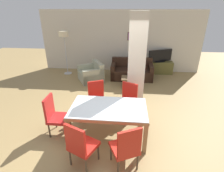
{
  "coord_description": "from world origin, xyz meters",
  "views": [
    {
      "loc": [
        0.39,
        -3.26,
        2.77
      ],
      "look_at": [
        0.0,
        0.8,
        0.93
      ],
      "focal_mm": 28.0,
      "sensor_mm": 36.0,
      "label": 1
    }
  ],
  "objects": [
    {
      "name": "dining_chair_far_left",
      "position": [
        -0.41,
        0.88,
        0.51
      ],
      "size": [
        0.61,
        0.61,
        0.97
      ],
      "rotation": [
        0.0,
        0.0,
        -2.7
      ],
      "color": "red",
      "rests_on": "ground_plane"
    },
    {
      "name": "dining_chair_head_left",
      "position": [
        -1.24,
        0.0,
        0.51
      ],
      "size": [
        0.46,
        0.46,
        0.97
      ],
      "rotation": [
        0.0,
        0.0,
        -1.57
      ],
      "color": "red",
      "rests_on": "ground_plane"
    },
    {
      "name": "divider_pillar",
      "position": [
        0.62,
        1.45,
        1.35
      ],
      "size": [
        0.47,
        0.32,
        2.7
      ],
      "color": "beige",
      "rests_on": "ground_plane"
    },
    {
      "name": "dining_chair_far_right",
      "position": [
        0.41,
        0.85,
        0.51
      ],
      "size": [
        0.61,
        0.61,
        0.97
      ],
      "rotation": [
        0.0,
        0.0,
        2.69
      ],
      "color": "red",
      "rests_on": "ground_plane"
    },
    {
      "name": "ground_plane",
      "position": [
        0.0,
        0.0,
        0.0
      ],
      "size": [
        18.0,
        18.0,
        0.0
      ],
      "primitive_type": "plane",
      "color": "#997E4D"
    },
    {
      "name": "dining_chair_near_left",
      "position": [
        -0.41,
        -0.88,
        0.51
      ],
      "size": [
        0.61,
        0.61,
        0.97
      ],
      "rotation": [
        0.0,
        0.0,
        -0.44
      ],
      "color": "red",
      "rests_on": "ground_plane"
    },
    {
      "name": "back_wall",
      "position": [
        0.0,
        4.76,
        1.35
      ],
      "size": [
        7.2,
        0.09,
        2.7
      ],
      "color": "beige",
      "rests_on": "ground_plane"
    },
    {
      "name": "bottle",
      "position": [
        0.5,
        2.88,
        0.52
      ],
      "size": [
        0.07,
        0.07,
        0.28
      ],
      "color": "#194C23",
      "rests_on": "coffee_table"
    },
    {
      "name": "sofa",
      "position": [
        0.55,
        3.75,
        0.28
      ],
      "size": [
        1.71,
        0.88,
        0.82
      ],
      "rotation": [
        0.0,
        0.0,
        3.14
      ],
      "color": "black",
      "rests_on": "ground_plane"
    },
    {
      "name": "floor_lamp",
      "position": [
        -2.34,
        4.06,
        1.6
      ],
      "size": [
        0.39,
        0.39,
        1.87
      ],
      "color": "#B7B7BC",
      "rests_on": "ground_plane"
    },
    {
      "name": "coffee_table",
      "position": [
        0.5,
        2.77,
        0.21
      ],
      "size": [
        0.66,
        0.49,
        0.41
      ],
      "color": "brown",
      "rests_on": "ground_plane"
    },
    {
      "name": "dining_chair_near_right",
      "position": [
        0.41,
        -0.87,
        0.51
      ],
      "size": [
        0.61,
        0.61,
        0.97
      ],
      "rotation": [
        0.0,
        0.0,
        0.44
      ],
      "color": "red",
      "rests_on": "ground_plane"
    },
    {
      "name": "dining_table",
      "position": [
        0.0,
        0.0,
        0.63
      ],
      "size": [
        1.68,
        1.01,
        0.78
      ],
      "color": "#946E46",
      "rests_on": "ground_plane"
    },
    {
      "name": "tv_stand",
      "position": [
        1.79,
        4.48,
        0.27
      ],
      "size": [
        1.19,
        0.4,
        0.54
      ],
      "color": "brown",
      "rests_on": "ground_plane"
    },
    {
      "name": "armchair",
      "position": [
        -1.09,
        3.33,
        0.27
      ],
      "size": [
        1.2,
        1.24,
        0.76
      ],
      "rotation": [
        0.0,
        0.0,
        2.09
      ],
      "color": "#A2A589",
      "rests_on": "ground_plane"
    },
    {
      "name": "tv_screen",
      "position": [
        1.79,
        4.48,
        0.8
      ],
      "size": [
        1.06,
        0.51,
        0.54
      ],
      "rotation": [
        0.0,
        0.0,
        3.56
      ],
      "color": "black",
      "rests_on": "tv_stand"
    }
  ]
}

